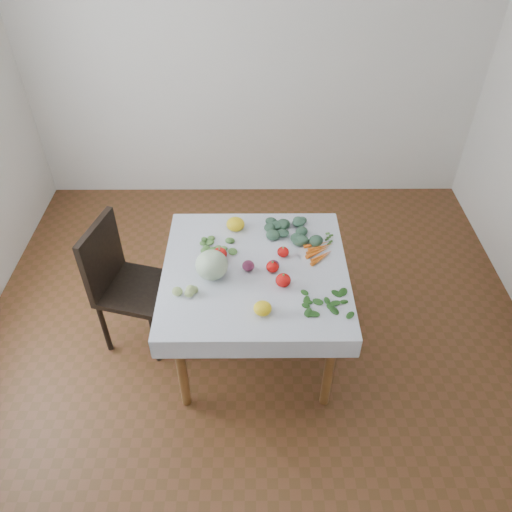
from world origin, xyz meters
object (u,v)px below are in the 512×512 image
(table, at_px, (255,281))
(chair, at_px, (121,278))
(cabbage, at_px, (212,265))
(heirloom_back, at_px, (235,224))
(carrot_bunch, at_px, (319,251))

(table, xyz_separation_m, chair, (-0.88, 0.14, -0.11))
(chair, relative_size, cabbage, 4.91)
(table, relative_size, chair, 1.05)
(table, height_order, heirloom_back, heirloom_back)
(heirloom_back, distance_m, carrot_bunch, 0.59)
(heirloom_back, bearing_deg, table, -71.72)
(table, bearing_deg, cabbage, -166.62)
(cabbage, xyz_separation_m, carrot_bunch, (0.66, 0.21, -0.07))
(chair, height_order, cabbage, chair)
(chair, xyz_separation_m, carrot_bunch, (1.29, 0.00, 0.22))
(cabbage, distance_m, carrot_bunch, 0.70)
(table, xyz_separation_m, cabbage, (-0.26, -0.06, 0.19))
(heirloom_back, bearing_deg, chair, -162.08)
(cabbage, height_order, carrot_bunch, cabbage)
(carrot_bunch, bearing_deg, cabbage, -162.65)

